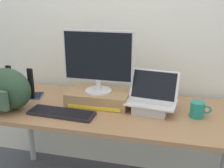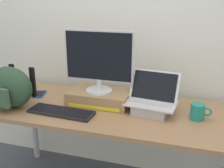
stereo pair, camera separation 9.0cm
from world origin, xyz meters
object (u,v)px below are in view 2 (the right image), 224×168
object	(u,v)px
toner_box_yellow	(99,97)
coffee_mug	(198,112)
desktop_monitor	(99,60)
cell_phone	(40,94)
messenger_backpack	(10,87)
external_keyboard	(61,112)
open_laptop	(151,104)

from	to	relation	value
toner_box_yellow	coffee_mug	size ratio (longest dim) A/B	3.31
desktop_monitor	cell_phone	size ratio (longest dim) A/B	3.15
desktop_monitor	messenger_backpack	xyz separation A→B (m)	(-0.57, -0.23, -0.18)
messenger_backpack	cell_phone	xyz separation A→B (m)	(0.06, 0.25, -0.14)
external_keyboard	coffee_mug	bearing A→B (deg)	14.04
desktop_monitor	messenger_backpack	bearing A→B (deg)	-158.27
cell_phone	open_laptop	bearing A→B (deg)	-18.63
open_laptop	coffee_mug	bearing A→B (deg)	1.79
desktop_monitor	messenger_backpack	world-z (taller)	desktop_monitor
toner_box_yellow	desktop_monitor	size ratio (longest dim) A/B	0.89
toner_box_yellow	external_keyboard	xyz separation A→B (m)	(-0.19, -0.24, -0.03)
coffee_mug	open_laptop	bearing A→B (deg)	174.87
open_laptop	coffee_mug	distance (m)	0.30
toner_box_yellow	open_laptop	distance (m)	0.39
open_laptop	desktop_monitor	bearing A→B (deg)	-179.45
toner_box_yellow	desktop_monitor	world-z (taller)	desktop_monitor
desktop_monitor	messenger_backpack	size ratio (longest dim) A/B	1.27
open_laptop	messenger_backpack	bearing A→B (deg)	-161.94
toner_box_yellow	messenger_backpack	xyz separation A→B (m)	(-0.57, -0.23, 0.10)
toner_box_yellow	coffee_mug	bearing A→B (deg)	-5.92
cell_phone	messenger_backpack	bearing A→B (deg)	-118.86
open_laptop	cell_phone	xyz separation A→B (m)	(-0.89, 0.06, -0.05)
external_keyboard	coffee_mug	distance (m)	0.88
external_keyboard	open_laptop	bearing A→B (deg)	21.97
open_laptop	toner_box_yellow	bearing A→B (deg)	-179.62
toner_box_yellow	cell_phone	distance (m)	0.51
desktop_monitor	external_keyboard	xyz separation A→B (m)	(-0.19, -0.24, -0.31)
open_laptop	cell_phone	distance (m)	0.89
toner_box_yellow	external_keyboard	world-z (taller)	toner_box_yellow
open_laptop	messenger_backpack	xyz separation A→B (m)	(-0.96, -0.19, 0.09)
messenger_backpack	open_laptop	bearing A→B (deg)	21.54
desktop_monitor	cell_phone	bearing A→B (deg)	177.23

